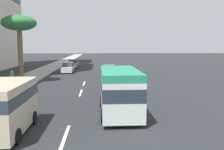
{
  "coord_description": "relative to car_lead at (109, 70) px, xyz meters",
  "views": [
    {
      "loc": [
        -5.77,
        -1.6,
        4.37
      ],
      "look_at": [
        16.19,
        -2.92,
        1.65
      ],
      "focal_mm": 38.28,
      "sensor_mm": 36.0,
      "label": 1
    }
  ],
  "objects": [
    {
      "name": "minibus_fifth",
      "position": [
        -19.55,
        0.3,
        0.81
      ],
      "size": [
        6.11,
        2.42,
        2.86
      ],
      "color": "silver",
      "rests_on": "ground_plane"
    },
    {
      "name": "ground_plane",
      "position": [
        2.78,
        3.26,
        -0.76
      ],
      "size": [
        198.0,
        198.0,
        0.0
      ],
      "primitive_type": "plane",
      "color": "#26282B"
    },
    {
      "name": "car_sixth",
      "position": [
        12.9,
        6.43,
        0.02
      ],
      "size": [
        4.04,
        1.83,
        1.65
      ],
      "rotation": [
        0.0,
        0.0,
        3.14
      ],
      "color": "beige",
      "rests_on": "ground_plane"
    },
    {
      "name": "car_third",
      "position": [
        4.54,
        6.47,
        0.03
      ],
      "size": [
        4.63,
        1.8,
        1.68
      ],
      "rotation": [
        0.0,
        0.0,
        3.14
      ],
      "color": "silver",
      "rests_on": "ground_plane"
    },
    {
      "name": "car_second",
      "position": [
        -12.19,
        -0.01,
        -0.02
      ],
      "size": [
        4.17,
        1.82,
        1.57
      ],
      "color": "#A51E1E",
      "rests_on": "ground_plane"
    },
    {
      "name": "pedestrian_near_lamp",
      "position": [
        -9.03,
        10.68,
        0.27
      ],
      "size": [
        0.36,
        0.29,
        1.61
      ],
      "rotation": [
        0.0,
        0.0,
        2.9
      ],
      "color": "gold",
      "rests_on": "sidewalk_right"
    },
    {
      "name": "sidewalk_right",
      "position": [
        2.78,
        10.89,
        -0.69
      ],
      "size": [
        162.0,
        3.88,
        0.15
      ],
      "primitive_type": "cube",
      "color": "#9E9B93",
      "rests_on": "ground_plane"
    },
    {
      "name": "lane_stripe_near",
      "position": [
        -23.36,
        3.26,
        -0.76
      ],
      "size": [
        3.2,
        0.16,
        0.01
      ],
      "primitive_type": "cube",
      "color": "silver",
      "rests_on": "ground_plane"
    },
    {
      "name": "lane_stripe_far",
      "position": [
        -7.07,
        3.26,
        -0.76
      ],
      "size": [
        3.2,
        0.16,
        0.01
      ],
      "primitive_type": "cube",
      "color": "silver",
      "rests_on": "ground_plane"
    },
    {
      "name": "car_lead",
      "position": [
        0.0,
        0.0,
        0.0
      ],
      "size": [
        4.54,
        1.89,
        1.61
      ],
      "color": "silver",
      "rests_on": "ground_plane"
    },
    {
      "name": "van_fourth",
      "position": [
        -22.69,
        6.27,
        0.7
      ],
      "size": [
        4.67,
        2.21,
        2.56
      ],
      "rotation": [
        0.0,
        0.0,
        3.14
      ],
      "color": "beige",
      "rests_on": "ground_plane"
    },
    {
      "name": "lane_stripe_mid",
      "position": [
        -12.59,
        3.26,
        -0.76
      ],
      "size": [
        3.2,
        0.16,
        0.01
      ],
      "primitive_type": "cube",
      "color": "silver",
      "rests_on": "ground_plane"
    },
    {
      "name": "palm_tree",
      "position": [
        -6.1,
        10.63,
        5.96
      ],
      "size": [
        3.93,
        3.93,
        7.68
      ],
      "color": "brown",
      "rests_on": "sidewalk_right"
    }
  ]
}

